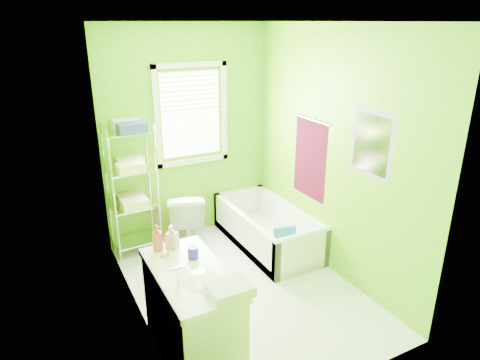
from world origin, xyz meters
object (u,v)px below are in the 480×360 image
toilet (186,219)px  bathtub (268,234)px  wire_shelf_unit (133,175)px  vanity (193,310)px

toilet → bathtub: bearing=171.0°
bathtub → toilet: 1.02m
wire_shelf_unit → bathtub: bearing=-23.2°
bathtub → vanity: vanity is taller
toilet → wire_shelf_unit: size_ratio=0.47×
toilet → wire_shelf_unit: wire_shelf_unit is taller
wire_shelf_unit → toilet: bearing=-17.0°
bathtub → toilet: toilet is taller
vanity → toilet: bearing=71.0°
vanity → wire_shelf_unit: 1.97m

